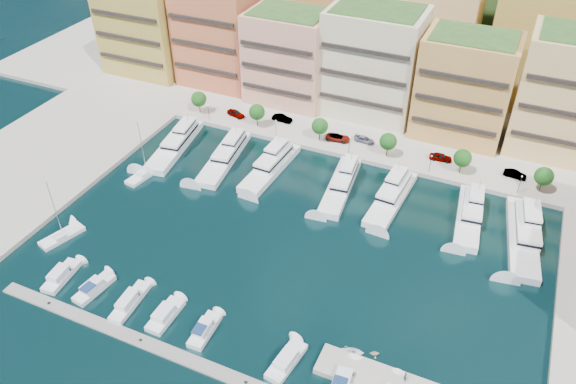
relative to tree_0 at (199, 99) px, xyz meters
name	(u,v)px	position (x,y,z in m)	size (l,w,h in m)	color
ground	(293,242)	(40.00, -33.50, -4.74)	(400.00, 400.00, 0.00)	black
north_quay	(387,98)	(40.00, 28.50, -4.74)	(220.00, 64.00, 2.00)	#9E998E
west_quay	(7,184)	(-22.00, -41.50, -4.74)	(34.00, 76.00, 2.00)	#9E998E
hillside	(428,35)	(40.00, 76.50, -4.74)	(240.00, 40.00, 58.00)	#213716
south_pontoon	(192,362)	(37.00, -63.50, -4.74)	(72.00, 2.20, 0.35)	gray
apartment_0	(146,27)	(-26.00, 16.49, 8.57)	(22.00, 16.50, 24.80)	gold
apartment_1	(219,33)	(-4.00, 18.49, 9.57)	(20.00, 16.50, 26.80)	#CB5C43
apartment_2	(289,57)	(17.00, 16.49, 7.57)	(20.00, 15.50, 22.80)	#E5A880
apartment_3	(373,62)	(38.00, 18.49, 9.07)	(22.00, 16.50, 25.80)	beige
apartment_4	(465,87)	(60.00, 16.49, 8.07)	(20.00, 15.50, 23.80)	tan
apartment_5	(573,96)	(82.00, 18.49, 9.57)	(22.00, 16.50, 26.80)	#D9C473
backblock_1	(318,10)	(15.00, 40.50, 11.26)	(26.00, 18.00, 30.00)	tan
backblock_2	(425,27)	(45.00, 40.50, 11.26)	(26.00, 18.00, 30.00)	#D9C473
backblock_3	(548,45)	(75.00, 40.50, 11.26)	(26.00, 18.00, 30.00)	gold
tree_0	(199,99)	(0.00, 0.00, 0.00)	(3.80, 3.80, 5.65)	#473323
tree_1	(257,112)	(16.00, 0.00, 0.00)	(3.80, 3.80, 5.65)	#473323
tree_2	(320,126)	(32.00, 0.00, 0.00)	(3.80, 3.80, 5.65)	#473323
tree_3	(388,141)	(48.00, 0.00, 0.00)	(3.80, 3.80, 5.65)	#473323
tree_4	(463,158)	(64.00, 0.00, 0.00)	(3.80, 3.80, 5.65)	#473323
tree_5	(544,176)	(80.00, 0.00, 0.00)	(3.80, 3.80, 5.65)	#473323
lamppost_0	(208,110)	(4.00, -2.30, -0.92)	(0.30, 0.30, 4.20)	black
lamppost_1	(276,125)	(22.00, -2.30, -0.92)	(0.30, 0.30, 4.20)	black
lamppost_2	(350,142)	(40.00, -2.30, -0.92)	(0.30, 0.30, 4.20)	black
lamppost_3	(431,161)	(58.00, -2.30, -0.92)	(0.30, 0.30, 4.20)	black
lamppost_4	(521,181)	(76.00, -2.30, -0.92)	(0.30, 0.30, 4.20)	black
yacht_0	(176,142)	(2.54, -14.55, -3.53)	(8.32, 22.45, 7.30)	white
yacht_1	(226,155)	(15.38, -14.51, -3.65)	(7.67, 22.17, 7.30)	white
yacht_2	(272,164)	(26.35, -13.72, -3.53)	(5.82, 20.34, 7.30)	white
yacht_3	(342,183)	(42.45, -13.83, -3.53)	(6.46, 20.72, 7.30)	white
yacht_4	(392,195)	(53.15, -13.70, -3.65)	(6.06, 20.24, 7.30)	white
yacht_5	(470,213)	(68.39, -13.19, -3.53)	(6.37, 19.33, 7.30)	white
yacht_6	(523,233)	(78.42, -14.93, -3.53)	(8.16, 23.25, 7.30)	white
cruiser_0	(61,276)	(7.72, -58.09, -4.20)	(3.50, 8.09, 2.55)	white
cruiser_1	(94,288)	(14.69, -58.10, -4.17)	(3.49, 7.75, 2.66)	white
cruiser_2	(130,302)	(21.98, -58.10, -4.20)	(3.03, 9.15, 2.55)	white
cruiser_3	(165,315)	(28.80, -58.08, -4.20)	(2.88, 7.36, 2.55)	white
cruiser_4	(204,330)	(36.00, -58.09, -4.17)	(2.80, 7.18, 2.66)	white
cruiser_6	(286,361)	(49.82, -58.09, -4.20)	(3.80, 8.11, 2.55)	white
cruiser_7	(343,383)	(58.57, -58.10, -4.17)	(3.41, 7.88, 2.66)	white
sailboat_0	(62,237)	(0.51, -49.98, -4.43)	(5.15, 8.69, 13.20)	white
sailboat_2	(146,174)	(2.72, -26.95, -4.43)	(4.29, 10.01, 13.20)	white
tender_1	(375,353)	(61.16, -51.32, -4.33)	(1.34, 1.55, 0.82)	beige
tender_0	(352,353)	(58.11, -52.50, -4.39)	(2.46, 3.45, 0.71)	white
car_0	(236,113)	(9.09, 1.98, -2.93)	(1.92, 4.76, 1.62)	gray
car_1	(282,118)	(20.51, 4.42, -2.93)	(1.73, 4.95, 1.63)	gray
car_2	(338,138)	(35.95, 1.65, -2.98)	(2.54, 5.50, 1.53)	gray
car_3	(364,139)	(41.69, 3.49, -3.06)	(1.91, 4.69, 1.36)	gray
car_4	(441,157)	(59.24, 3.19, -2.92)	(1.94, 4.82, 1.64)	gray
car_5	(515,174)	(74.81, 3.09, -2.99)	(1.60, 4.60, 1.52)	gray
person_0	(405,377)	(66.44, -54.41, -2.90)	(0.61, 0.40, 1.69)	navy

